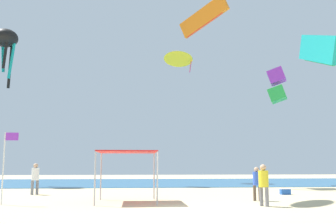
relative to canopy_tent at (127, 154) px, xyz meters
name	(u,v)px	position (x,y,z in m)	size (l,w,h in m)	color
ground	(186,211)	(2.36, -3.08, -2.29)	(110.00, 110.00, 0.10)	#D1BA8C
ocean_strip	(155,182)	(2.36, 20.80, -2.22)	(110.00, 19.30, 0.03)	#28608C
canopy_tent	(127,154)	(0.00, 0.00, 0.00)	(2.76, 2.93, 2.37)	#B2B2B7
person_near_tent	(35,176)	(-5.49, 5.12, -1.17)	(0.43, 0.43, 1.82)	slate
person_central	(264,182)	(5.79, -2.29, -1.21)	(0.41, 0.43, 1.75)	slate
person_rightmost	(257,181)	(6.30, 0.18, -1.28)	(0.43, 0.39, 1.62)	brown
banner_flag	(5,160)	(-5.36, -0.67, -0.30)	(0.61, 0.06, 3.16)	silver
cooler_box	(285,192)	(9.20, 3.92, -2.06)	(0.57, 0.37, 0.35)	blue
kite_parafoil_teal	(318,49)	(12.42, 5.31, 7.13)	(0.82, 5.95, 3.60)	teal
kite_box_purple	(277,85)	(13.23, 14.89, 6.73)	(2.12, 1.97, 3.28)	purple
kite_octopus_black	(5,41)	(-11.44, 15.88, 10.57)	(2.98, 2.98, 5.29)	black
kite_delta_yellow	(178,57)	(4.83, 20.72, 10.89)	(3.81, 3.82, 2.66)	yellow
kite_parafoil_orange	(204,17)	(5.97, 11.96, 11.82)	(3.78, 3.41, 2.92)	orange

